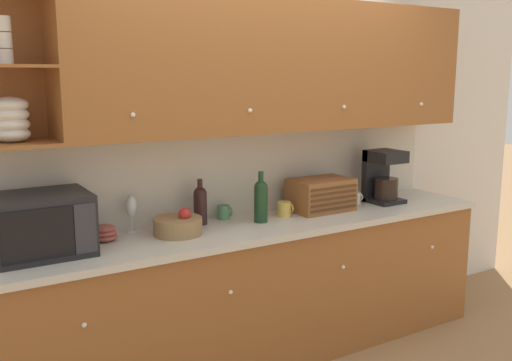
# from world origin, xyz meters

# --- Properties ---
(ground_plane) EXTENTS (24.00, 24.00, 0.00)m
(ground_plane) POSITION_xyz_m (0.00, 0.00, 0.00)
(ground_plane) COLOR #9E754C
(wall_back) EXTENTS (5.69, 0.06, 2.60)m
(wall_back) POSITION_xyz_m (0.00, 0.03, 1.30)
(wall_back) COLOR silver
(wall_back) RESTS_ON ground_plane
(counter_unit) EXTENTS (3.31, 0.63, 0.92)m
(counter_unit) POSITION_xyz_m (0.00, -0.30, 0.46)
(counter_unit) COLOR #935628
(counter_unit) RESTS_ON ground_plane
(backsplash_panel) EXTENTS (3.29, 0.01, 0.57)m
(backsplash_panel) POSITION_xyz_m (0.00, -0.01, 1.20)
(backsplash_panel) COLOR beige
(backsplash_panel) RESTS_ON counter_unit
(upper_cabinets) EXTENTS (3.29, 0.40, 0.83)m
(upper_cabinets) POSITION_xyz_m (0.16, -0.19, 1.90)
(upper_cabinets) COLOR #935628
(upper_cabinets) RESTS_ON backsplash_panel
(microwave) EXTENTS (0.49, 0.41, 0.32)m
(microwave) POSITION_xyz_m (-1.34, -0.25, 1.08)
(microwave) COLOR black
(microwave) RESTS_ON counter_unit
(bowl_stack_on_counter) EXTENTS (0.14, 0.14, 0.09)m
(bowl_stack_on_counter) POSITION_xyz_m (-0.99, -0.18, 0.96)
(bowl_stack_on_counter) COLOR #9E473D
(bowl_stack_on_counter) RESTS_ON counter_unit
(wine_glass) EXTENTS (0.07, 0.07, 0.23)m
(wine_glass) POSITION_xyz_m (-0.80, -0.09, 1.07)
(wine_glass) COLOR silver
(wine_glass) RESTS_ON counter_unit
(fruit_basket) EXTENTS (0.29, 0.29, 0.16)m
(fruit_basket) POSITION_xyz_m (-0.58, -0.28, 0.97)
(fruit_basket) COLOR #937047
(fruit_basket) RESTS_ON counter_unit
(second_wine_bottle) EXTENTS (0.08, 0.08, 0.29)m
(second_wine_bottle) POSITION_xyz_m (-0.36, -0.13, 1.05)
(second_wine_bottle) COLOR black
(second_wine_bottle) RESTS_ON counter_unit
(mug) EXTENTS (0.09, 0.08, 0.09)m
(mug) POSITION_xyz_m (-0.17, -0.10, 0.96)
(mug) COLOR #4C845B
(mug) RESTS_ON counter_unit
(wine_bottle) EXTENTS (0.09, 0.09, 0.33)m
(wine_bottle) POSITION_xyz_m (-0.01, -0.29, 1.07)
(wine_bottle) COLOR #19381E
(wine_bottle) RESTS_ON counter_unit
(mug_blue_second) EXTENTS (0.10, 0.09, 0.10)m
(mug_blue_second) POSITION_xyz_m (0.20, -0.24, 0.97)
(mug_blue_second) COLOR gold
(mug_blue_second) RESTS_ON counter_unit
(bread_box) EXTENTS (0.42, 0.29, 0.22)m
(bread_box) POSITION_xyz_m (0.51, -0.24, 1.03)
(bread_box) COLOR brown
(bread_box) RESTS_ON counter_unit
(mug_patterned_third) EXTENTS (0.10, 0.08, 0.09)m
(mug_patterned_third) POSITION_xyz_m (0.86, -0.20, 0.96)
(mug_patterned_third) COLOR silver
(mug_patterned_third) RESTS_ON counter_unit
(coffee_maker) EXTENTS (0.23, 0.25, 0.39)m
(coffee_maker) POSITION_xyz_m (1.07, -0.25, 1.11)
(coffee_maker) COLOR black
(coffee_maker) RESTS_ON counter_unit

